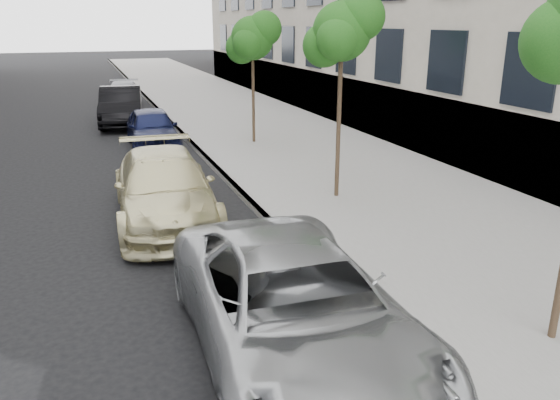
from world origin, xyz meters
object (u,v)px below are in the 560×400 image
tree_far (253,38)px  suv (164,188)px  sedan_black (121,106)px  sedan_rear (124,94)px  tree_mid (343,31)px  minivan (295,308)px  sedan_blue (152,128)px

tree_far → suv: tree_far is taller
suv → sedan_black: bearing=93.3°
sedan_rear → tree_far: bearing=-65.9°
tree_mid → minivan: bearing=-120.6°
suv → sedan_blue: (0.71, 7.25, -0.06)m
tree_mid → minivan: 7.25m
suv → tree_mid: bearing=2.5°
tree_mid → tree_far: (0.00, 6.50, -0.31)m
tree_mid → sedan_black: 13.19m
sedan_blue → sedan_rear: bearing=91.9°
minivan → sedan_black: size_ratio=1.14×
tree_far → sedan_black: tree_far is taller
sedan_blue → sedan_rear: size_ratio=0.92×
sedan_rear → minivan: bearing=-83.4°
minivan → sedan_black: (-0.61, 17.82, 0.03)m
sedan_blue → tree_far: bearing=-13.0°
tree_mid → suv: tree_mid is taller
tree_mid → sedan_black: size_ratio=0.98×
minivan → suv: (-0.71, 5.72, -0.02)m
tree_mid → tree_far: tree_mid is taller
tree_far → minivan: bearing=-105.3°
minivan → sedan_rear: size_ratio=1.26×
minivan → suv: 5.76m
tree_mid → minivan: (-3.33, -5.62, -3.14)m
sedan_blue → sedan_black: sedan_black is taller
suv → sedan_rear: 17.13m
tree_mid → sedan_rear: tree_mid is taller
sedan_black → sedan_blue: bearing=-76.5°
sedan_blue → tree_mid: bearing=-64.3°
tree_mid → tree_far: size_ratio=1.06×
tree_far → suv: (-4.04, -6.40, -2.84)m
tree_mid → sedan_blue: (-3.33, 7.35, -3.21)m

